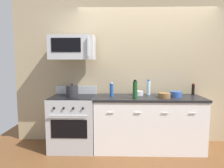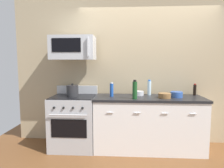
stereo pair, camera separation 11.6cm
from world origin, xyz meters
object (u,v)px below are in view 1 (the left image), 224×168
(range_oven, at_px, (74,122))
(bowl_wooden_salad, at_px, (164,95))
(bowl_steel_prep, at_px, (138,93))
(bowl_blue_mixing, at_px, (176,94))
(stockpot, at_px, (72,91))
(bottle_wine_green, at_px, (135,90))
(bottle_soda_blue, at_px, (112,90))
(microwave, at_px, (73,48))
(bottle_soy_sauce_dark, at_px, (193,89))
(bottle_water_clear, at_px, (149,88))

(range_oven, height_order, bowl_wooden_salad, range_oven)
(bowl_steel_prep, bearing_deg, range_oven, -171.83)
(bowl_blue_mixing, bearing_deg, stockpot, -178.33)
(bottle_wine_green, distance_m, bowl_steel_prep, 0.38)
(bottle_soda_blue, xyz_separation_m, stockpot, (-0.67, -0.06, -0.02))
(microwave, distance_m, bowl_steel_prep, 1.38)
(bottle_soy_sauce_dark, bearing_deg, microwave, -175.11)
(bottle_soy_sauce_dark, relative_size, bottle_water_clear, 0.76)
(range_oven, xyz_separation_m, bottle_soda_blue, (0.67, 0.01, 0.57))
(range_oven, xyz_separation_m, bottle_water_clear, (1.33, 0.20, 0.58))
(microwave, bearing_deg, stockpot, -90.13)
(bottle_water_clear, height_order, bowl_wooden_salad, bottle_water_clear)
(bottle_soy_sauce_dark, relative_size, bowl_steel_prep, 1.07)
(bottle_soy_sauce_dark, height_order, bottle_soda_blue, bottle_soda_blue)
(bottle_soy_sauce_dark, height_order, bowl_wooden_salad, bottle_soy_sauce_dark)
(bottle_water_clear, distance_m, bowl_blue_mixing, 0.48)
(range_oven, xyz_separation_m, bowl_blue_mixing, (1.76, -0.00, 0.50))
(bottle_soda_blue, bearing_deg, bottle_soy_sauce_dark, 8.55)
(range_oven, distance_m, bottle_wine_green, 1.22)
(range_oven, bearing_deg, bottle_soda_blue, 0.56)
(microwave, height_order, bowl_blue_mixing, microwave)
(bottle_soy_sauce_dark, distance_m, bowl_steel_prep, 1.01)
(range_oven, height_order, bottle_soda_blue, bottle_soda_blue)
(bottle_soda_blue, distance_m, bowl_steel_prep, 0.50)
(range_oven, bearing_deg, microwave, 89.71)
(bowl_wooden_salad, bearing_deg, bottle_soy_sauce_dark, 27.71)
(bottle_soda_blue, height_order, bottle_water_clear, bottle_water_clear)
(bottle_soda_blue, relative_size, bowl_steel_prep, 1.27)
(bottle_wine_green, distance_m, bottle_soy_sauce_dark, 1.17)
(range_oven, height_order, bowl_blue_mixing, range_oven)
(bottle_soy_sauce_dark, xyz_separation_m, bottle_water_clear, (-0.81, -0.03, 0.03))
(bottle_wine_green, distance_m, bowl_wooden_salad, 0.52)
(stockpot, bearing_deg, microwave, 89.87)
(microwave, xyz_separation_m, bottle_soy_sauce_dark, (2.13, 0.18, -0.73))
(bottle_water_clear, bearing_deg, bottle_wine_green, -125.04)
(microwave, height_order, bowl_wooden_salad, microwave)
(bowl_steel_prep, bearing_deg, microwave, -174.07)
(microwave, bearing_deg, bottle_wine_green, -12.98)
(bottle_soy_sauce_dark, xyz_separation_m, stockpot, (-2.13, -0.28, 0.00))
(bottle_wine_green, bearing_deg, bowl_steel_prep, 77.32)
(bowl_steel_prep, bearing_deg, bowl_wooden_salad, -30.59)
(bottle_soda_blue, distance_m, bottle_water_clear, 0.69)
(bottle_water_clear, bearing_deg, range_oven, -171.45)
(bottle_soy_sauce_dark, xyz_separation_m, bottle_soda_blue, (-1.47, -0.22, 0.02))
(bottle_soy_sauce_dark, distance_m, bottle_water_clear, 0.81)
(bottle_soda_blue, bearing_deg, bottle_water_clear, 16.26)
(bottle_soda_blue, bearing_deg, bowl_steel_prep, 18.54)
(bowl_blue_mixing, relative_size, stockpot, 0.87)
(bottle_water_clear, relative_size, bowl_steel_prep, 1.41)
(bowl_wooden_salad, bearing_deg, bottle_soda_blue, 174.21)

